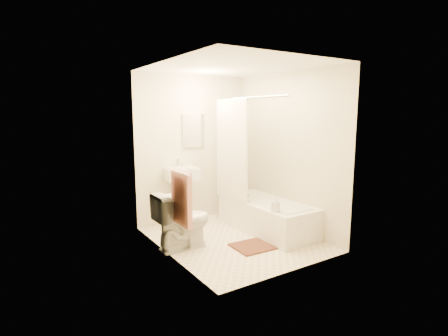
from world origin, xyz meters
TOP-DOWN VIEW (x-y plane):
  - floor at (0.00, 0.00)m, footprint 2.40×2.40m
  - ceiling at (0.00, 0.00)m, footprint 2.40×2.40m
  - wall_back at (0.00, 1.20)m, footprint 2.00×0.02m
  - wall_left at (-1.00, 0.00)m, footprint 0.02×2.40m
  - wall_right at (1.00, 0.00)m, footprint 0.02×2.40m
  - mirror at (0.00, 1.18)m, footprint 0.40×0.03m
  - curtain_rod at (0.30, 0.10)m, footprint 0.03×1.70m
  - shower_curtain at (0.30, 0.50)m, footprint 0.04×0.80m
  - towel_bar at (-0.96, -0.25)m, footprint 0.02×0.60m
  - towel at (-0.93, -0.25)m, footprint 0.06×0.45m
  - toilet_paper at (-0.93, 0.12)m, footprint 0.11×0.12m
  - toilet at (-0.75, 0.10)m, footprint 0.77×0.43m
  - sink at (-0.30, 1.06)m, footprint 0.56×0.47m
  - bathtub at (0.64, 0.05)m, footprint 0.71×1.62m
  - bath_mat at (0.10, -0.39)m, footprint 0.64×0.49m
  - soap_bottle at (0.38, -0.45)m, footprint 0.12×0.12m
  - scrub_brush at (0.58, 0.54)m, footprint 0.09×0.21m

SIDE VIEW (x-z plane):
  - floor at x=0.00m, z-range 0.00..0.00m
  - bath_mat at x=0.10m, z-range 0.00..0.02m
  - bathtub at x=0.64m, z-range 0.00..0.46m
  - toilet at x=-0.75m, z-range 0.00..0.75m
  - scrub_brush at x=0.58m, z-range 0.46..0.50m
  - sink at x=-0.30m, z-range 0.00..1.00m
  - soap_bottle at x=0.38m, z-range 0.46..0.66m
  - toilet_paper at x=-0.93m, z-range 0.64..0.76m
  - towel at x=-0.93m, z-range 0.45..1.11m
  - towel_bar at x=-0.96m, z-range 1.09..1.11m
  - wall_back at x=0.00m, z-range 0.00..2.40m
  - wall_left at x=-1.00m, z-range 0.00..2.40m
  - wall_right at x=1.00m, z-range 0.00..2.40m
  - shower_curtain at x=0.30m, z-range 0.44..2.00m
  - mirror at x=0.00m, z-range 1.23..1.77m
  - curtain_rod at x=0.30m, z-range 1.98..2.02m
  - ceiling at x=0.00m, z-range 2.40..2.40m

